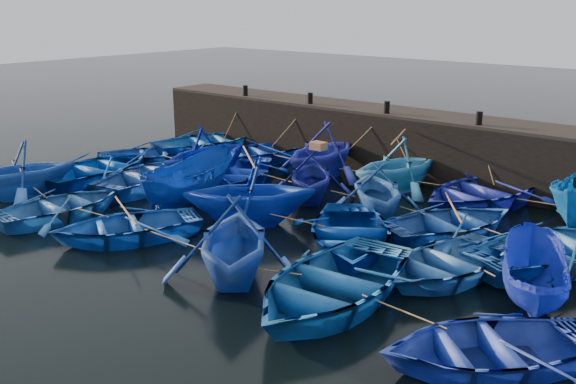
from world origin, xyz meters
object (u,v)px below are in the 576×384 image
Objects in this scene: boat_0 at (207,141)px; boat_13 at (100,168)px; wooden_crate at (318,146)px; boat_20 at (19,170)px; boat_8 at (244,172)px.

boat_13 reaches higher than boat_0.
boat_13 is 9.31m from wooden_crate.
wooden_crate is (8.52, 3.42, 1.56)m from boat_13.
boat_8 is at bearing 69.76° from boat_20.
boat_8 is 0.82× the size of boat_13.
boat_8 is 8.49× the size of wooden_crate.
boat_8 is 4.19m from wooden_crate.
boat_20 is 7.89× the size of wooden_crate.
wooden_crate is at bearing 53.16° from boat_20.
boat_13 is 10.39× the size of wooden_crate.
wooden_crate reaches higher than boat_20.
boat_0 is at bearing 161.53° from wooden_crate.
boat_8 is 1.08× the size of boat_20.
boat_20 reaches higher than boat_13.
wooden_crate is at bearing -31.21° from boat_8.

